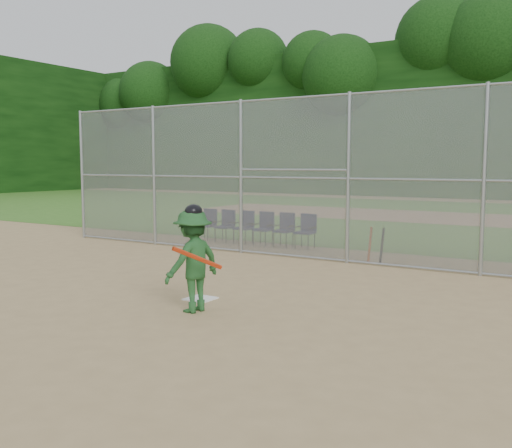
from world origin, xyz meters
The scene contains 14 objects.
ground centered at (0.00, 0.00, 0.00)m, with size 100.00×100.00×0.00m, color tan.
grass_strip centered at (0.00, 18.00, 0.01)m, with size 100.00×100.00×0.00m, color #386B20.
dirt_patch_far centered at (0.00, 18.00, 0.01)m, with size 24.00×24.00×0.00m, color tan.
backstop_fence centered at (0.00, 5.00, 2.07)m, with size 16.09×0.09×4.00m.
treeline centered at (0.00, 20.00, 5.50)m, with size 81.00×60.00×11.00m.
home_plate centered at (0.25, 0.24, 0.01)m, with size 0.46×0.46×0.02m, color white.
batter_at_plate centered at (0.65, -0.47, 0.83)m, with size 1.00×1.34×1.72m.
spare_bats centered at (1.56, 5.41, 0.42)m, with size 0.36×0.27×0.84m.
chair_0 centered at (-4.28, 6.53, 0.48)m, with size 0.54×0.52×0.96m, color #10103B, non-canonical shape.
chair_1 centered at (-3.60, 6.53, 0.48)m, with size 0.54×0.52×0.96m, color #10103B, non-canonical shape.
chair_2 centered at (-2.92, 6.53, 0.48)m, with size 0.54×0.52×0.96m, color #10103B, non-canonical shape.
chair_3 centered at (-2.24, 6.53, 0.48)m, with size 0.54×0.52×0.96m, color #10103B, non-canonical shape.
chair_4 centered at (-1.56, 6.53, 0.48)m, with size 0.54×0.52×0.96m, color #10103B, non-canonical shape.
chair_5 centered at (-0.89, 6.53, 0.48)m, with size 0.54×0.52×0.96m, color #10103B, non-canonical shape.
Camera 1 is at (6.16, -7.52, 2.34)m, focal length 40.00 mm.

